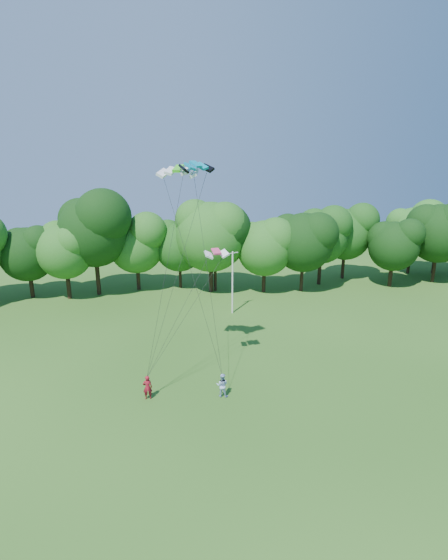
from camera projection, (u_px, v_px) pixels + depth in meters
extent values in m
plane|color=#255116|center=(300.00, 502.00, 23.07)|extent=(160.00, 160.00, 0.00)
cylinder|color=silver|center=(232.00, 283.00, 48.53)|extent=(0.18, 0.18, 7.16)
cube|color=silver|center=(233.00, 253.00, 47.55)|extent=(1.35, 0.62, 0.08)
imported|color=maroon|center=(148.00, 387.00, 32.32)|extent=(0.71, 0.47, 1.90)
imported|color=#ABC4EE|center=(222.00, 385.00, 32.65)|extent=(1.10, 0.99, 1.86)
cube|color=#0587A4|center=(196.00, 164.00, 30.96)|extent=(2.67, 1.95, 0.49)
cube|color=#3EDD21|center=(178.00, 168.00, 31.39)|extent=(3.17, 2.26, 0.53)
cube|color=#DF3E70|center=(216.00, 251.00, 33.22)|extent=(1.92, 1.09, 0.38)
cylinder|color=black|center=(215.00, 274.00, 56.81)|extent=(0.44, 0.44, 4.41)
ellipsoid|color=black|center=(215.00, 230.00, 55.13)|extent=(8.81, 8.81, 9.61)
cylinder|color=#302113|center=(409.00, 261.00, 64.87)|extent=(0.42, 0.42, 3.83)
ellipsoid|color=#25601D|center=(413.00, 227.00, 63.41)|extent=(7.65, 7.65, 8.35)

